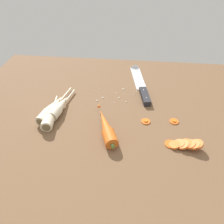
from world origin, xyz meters
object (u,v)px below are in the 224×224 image
whole_carrot (106,128)px  carrot_slice_stray_near (146,121)px  parsnip_front (52,109)px  chefs_knife (140,82)px  parsnip_mid_right (50,116)px  carrot_slice_stack (184,144)px  carrot_slice_stray_mid (174,121)px  parsnip_mid_left (60,107)px

whole_carrot → carrot_slice_stray_near: bearing=27.1°
whole_carrot → carrot_slice_stray_near: size_ratio=6.25×
parsnip_front → chefs_knife: bearing=38.2°
whole_carrot → parsnip_front: 22.74cm
parsnip_mid_right → carrot_slice_stray_near: (33.81, 2.54, -1.62)cm
carrot_slice_stack → carrot_slice_stray_near: 15.85cm
carrot_slice_stack → carrot_slice_stray_mid: 11.92cm
parsnip_front → carrot_slice_stray_mid: bearing=-0.3°
carrot_slice_stack → parsnip_mid_right: bearing=169.8°
carrot_slice_stack → parsnip_mid_left: bearing=162.7°
parsnip_mid_left → carrot_slice_stack: parsnip_mid_left is taller
whole_carrot → carrot_slice_stack: size_ratio=1.80×
parsnip_mid_right → whole_carrot: bearing=-11.5°
chefs_knife → carrot_slice_stack: 39.79cm
carrot_slice_stray_near → carrot_slice_stray_mid: same height
parsnip_mid_right → parsnip_front: bearing=100.0°
parsnip_mid_right → carrot_slice_stray_near: parsnip_mid_right is taller
parsnip_mid_left → carrot_slice_stray_near: (31.92, -2.90, -1.62)cm
parsnip_mid_right → carrot_slice_stack: (45.46, -8.17, -0.75)cm
carrot_slice_stack → carrot_slice_stray_mid: size_ratio=3.52×
parsnip_front → carrot_slice_stray_near: size_ratio=7.42×
chefs_knife → parsnip_mid_right: (-31.42, -29.06, 1.33)cm
whole_carrot → carrot_slice_stray_mid: bearing=18.6°
parsnip_front → parsnip_mid_right: same height
carrot_slice_stack → chefs_knife: bearing=110.7°
carrot_slice_stray_near → parsnip_mid_right: bearing=-175.7°
chefs_knife → carrot_slice_stray_near: size_ratio=10.74×
chefs_knife → parsnip_mid_right: parsnip_mid_right is taller
chefs_knife → parsnip_mid_left: (-29.53, -23.62, 1.33)cm
whole_carrot → parsnip_front: bearing=159.4°
carrot_slice_stray_near → carrot_slice_stray_mid: 10.08cm
whole_carrot → chefs_knife: bearing=72.0°
carrot_slice_stack → carrot_slice_stray_near: bearing=137.4°
carrot_slice_stray_near → carrot_slice_stray_mid: bearing=6.1°
whole_carrot → carrot_slice_stack: bearing=-9.1°
chefs_knife → carrot_slice_stray_mid: size_ratio=10.89×
parsnip_mid_left → carrot_slice_stray_near: bearing=-5.2°
carrot_slice_stack → carrot_slice_stray_mid: bearing=97.9°
parsnip_mid_right → carrot_slice_stray_mid: size_ratio=6.17×
parsnip_mid_right → carrot_slice_stack: size_ratio=1.75×
chefs_knife → carrot_slice_stray_mid: 28.32cm
chefs_knife → carrot_slice_stack: bearing=-69.3°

